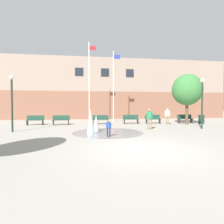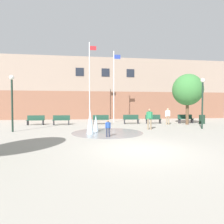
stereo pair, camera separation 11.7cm
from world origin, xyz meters
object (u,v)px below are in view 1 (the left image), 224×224
(child_in_fountain, at_px, (109,127))
(park_bench_far_right, at_px, (185,119))
(trash_can, at_px, (201,119))
(flagpole_left, at_px, (89,80))
(park_bench_under_right_flagpole, at_px, (153,119))
(park_bench_far_left, at_px, (35,120))
(park_bench_under_left_flagpole, at_px, (101,119))
(lamp_post_left_lane, at_px, (12,95))
(street_tree_near_building, at_px, (187,90))
(flagpole_right, at_px, (114,85))
(park_bench_left_of_flagpoles, at_px, (61,120))
(lamp_post_right_lane, at_px, (202,96))
(park_bench_center, at_px, (131,119))
(teen_by_trashcan, at_px, (167,115))
(adult_near_bench, at_px, (149,117))

(child_in_fountain, bearing_deg, park_bench_far_right, -92.12)
(child_in_fountain, bearing_deg, trash_can, -98.85)
(child_in_fountain, bearing_deg, flagpole_left, -34.23)
(park_bench_under_right_flagpole, bearing_deg, park_bench_far_left, 179.22)
(park_bench_under_left_flagpole, distance_m, child_in_fountain, 7.25)
(lamp_post_left_lane, bearing_deg, park_bench_far_left, 87.61)
(street_tree_near_building, bearing_deg, flagpole_right, 152.61)
(park_bench_under_right_flagpole, bearing_deg, park_bench_left_of_flagpoles, -179.77)
(park_bench_far_left, bearing_deg, lamp_post_left_lane, -92.39)
(flagpole_right, relative_size, trash_can, 8.80)
(flagpole_left, relative_size, trash_can, 9.76)
(park_bench_under_left_flagpole, bearing_deg, child_in_fountain, -90.07)
(flagpole_right, distance_m, street_tree_near_building, 7.62)
(park_bench_under_left_flagpole, xyz_separation_m, park_bench_far_right, (8.88, -0.13, 0.00))
(park_bench_far_left, relative_size, flagpole_right, 0.20)
(park_bench_left_of_flagpoles, xyz_separation_m, lamp_post_right_lane, (11.50, -4.51, 2.10))
(park_bench_center, bearing_deg, teen_by_trashcan, -20.14)
(teen_by_trashcan, height_order, trash_can, teen_by_trashcan)
(park_bench_center, height_order, trash_can, park_bench_center)
(park_bench_far_left, xyz_separation_m, street_tree_near_building, (14.56, -1.47, 2.89))
(lamp_post_left_lane, relative_size, street_tree_near_building, 0.80)
(park_bench_far_right, distance_m, trash_can, 1.56)
(trash_can, bearing_deg, flagpole_left, 165.55)
(park_bench_far_left, bearing_deg, flagpole_left, 21.39)
(park_bench_under_right_flagpole, distance_m, lamp_post_left_lane, 12.76)
(lamp_post_left_lane, bearing_deg, lamp_post_right_lane, -0.72)
(teen_by_trashcan, bearing_deg, lamp_post_right_lane, 118.19)
(adult_near_bench, relative_size, flagpole_left, 0.18)
(park_bench_far_right, bearing_deg, park_bench_left_of_flagpoles, 179.95)
(adult_near_bench, distance_m, lamp_post_right_lane, 4.55)
(park_bench_left_of_flagpoles, bearing_deg, trash_can, -2.91)
(park_bench_under_left_flagpole, distance_m, park_bench_center, 3.09)
(flagpole_left, xyz_separation_m, lamp_post_right_lane, (8.77, -6.72, -2.06))
(park_bench_left_of_flagpoles, height_order, street_tree_near_building, street_tree_near_building)
(park_bench_left_of_flagpoles, height_order, lamp_post_right_lane, lamp_post_right_lane)
(park_bench_far_left, bearing_deg, park_bench_left_of_flagpoles, -4.57)
(lamp_post_left_lane, bearing_deg, adult_near_bench, -0.19)
(teen_by_trashcan, height_order, street_tree_near_building, street_tree_near_building)
(child_in_fountain, bearing_deg, street_tree_near_building, -95.72)
(adult_near_bench, xyz_separation_m, flagpole_left, (-4.54, 6.57, 3.71))
(adult_near_bench, height_order, child_in_fountain, adult_near_bench)
(park_bench_under_left_flagpole, relative_size, park_bench_far_right, 1.00)
(adult_near_bench, xyz_separation_m, trash_can, (6.82, 3.65, -0.48))
(park_bench_far_left, bearing_deg, flagpole_right, 14.42)
(park_bench_far_right, distance_m, lamp_post_right_lane, 5.10)
(adult_near_bench, distance_m, child_in_fountain, 4.44)
(park_bench_far_right, height_order, trash_can, park_bench_far_right)
(park_bench_left_of_flagpoles, bearing_deg, park_bench_under_right_flagpole, 0.23)
(flagpole_left, bearing_deg, street_tree_near_building, -20.29)
(park_bench_far_left, height_order, flagpole_left, flagpole_left)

